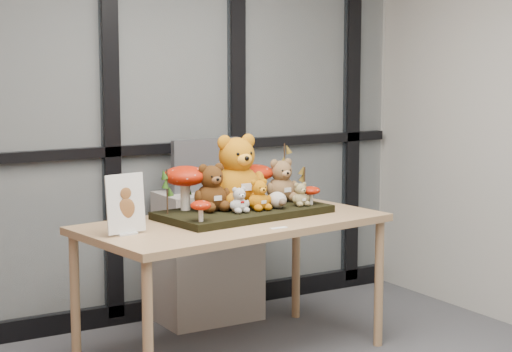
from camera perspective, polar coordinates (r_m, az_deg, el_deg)
room_shell at (r=3.06m, az=0.53°, el=8.26°), size 5.00×5.00×5.00m
glass_partition at (r=5.33m, az=-13.49°, el=5.12°), size 4.90×0.06×2.78m
display_table at (r=4.92m, az=-1.44°, el=-3.48°), size 1.70×1.01×0.75m
diorama_tray at (r=5.02m, az=-0.76°, el=-2.24°), size 0.98×0.58×0.04m
bear_pooh_yellow at (r=5.07m, az=-1.22°, el=0.57°), size 0.37×0.34×0.43m
bear_brown_medium at (r=4.94m, az=-2.78°, el=-0.54°), size 0.24×0.22×0.28m
bear_tan_back at (r=5.24m, az=1.55°, el=-0.12°), size 0.23×0.21×0.27m
bear_small_yellow at (r=4.95m, az=0.19°, el=-1.06°), size 0.16×0.14×0.18m
bear_white_bow at (r=4.88m, az=-1.05°, el=-1.39°), size 0.13×0.12×0.15m
bear_beige_small at (r=5.09m, az=2.74°, el=-1.05°), size 0.12×0.11×0.14m
plush_cream_hedgehog at (r=5.02m, az=1.32°, el=-1.44°), size 0.08×0.08×0.10m
mushroom_back_left at (r=4.96m, az=-4.38°, el=-0.60°), size 0.24×0.24×0.26m
mushroom_back_right at (r=5.23m, az=-0.05°, el=-0.31°), size 0.21×0.21×0.23m
mushroom_front_left at (r=4.65m, az=-3.41°, el=-2.10°), size 0.11×0.11×0.12m
mushroom_front_right at (r=5.14m, az=3.41°, el=-1.14°), size 0.10×0.10×0.11m
sprig_green_far_left at (r=4.86m, az=-5.49°, el=-0.97°), size 0.05×0.05×0.24m
sprig_green_mid_left at (r=4.98m, az=-4.39°, el=-0.86°), size 0.05×0.05×0.22m
sprig_dry_far_right at (r=5.30m, az=1.76°, el=0.29°), size 0.05×0.05×0.32m
sprig_dry_mid_right at (r=5.25m, az=3.00°, el=-0.50°), size 0.05×0.05×0.19m
sprig_green_centre at (r=5.10m, az=-2.58°, el=-0.76°), size 0.05×0.05×0.19m
sign_holder at (r=4.54m, az=-8.03°, el=-1.88°), size 0.21×0.07×0.30m
label_card at (r=4.69m, az=1.42°, el=-3.21°), size 0.09×0.03×0.00m
cabinet at (r=5.65m, az=-2.94°, el=-4.95°), size 0.60×0.35×0.80m
monitor at (r=5.56m, az=-3.07°, el=0.69°), size 0.45×0.05×0.32m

